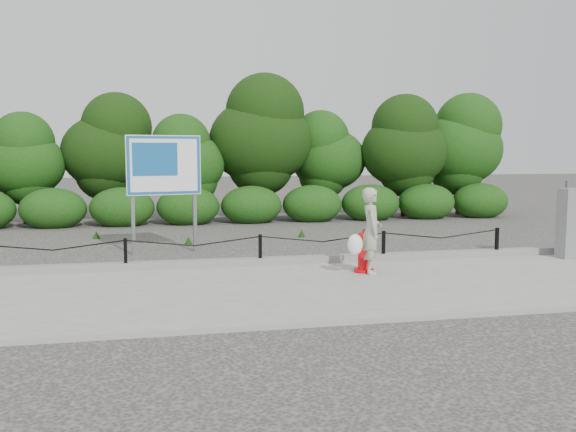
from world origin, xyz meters
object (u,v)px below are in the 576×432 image
Objects in this scene: fire_hydrant at (364,252)px; advertising_sign at (164,171)px; pedestrian at (370,231)px; utility_cabinet at (572,223)px.

fire_hydrant is 0.30× the size of advertising_sign.
pedestrian is 5.04m from advertising_sign.
advertising_sign reaches higher than pedestrian.
utility_cabinet reaches higher than fire_hydrant.
utility_cabinet is (4.60, 0.68, -0.04)m from pedestrian.
pedestrian is (0.07, -0.11, 0.38)m from fire_hydrant.
advertising_sign is (-3.50, 3.30, 1.39)m from fire_hydrant.
fire_hydrant is 0.51× the size of pedestrian.
advertising_sign is at bearing 156.09° from utility_cabinet.
advertising_sign is (-8.17, 2.72, 1.05)m from utility_cabinet.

